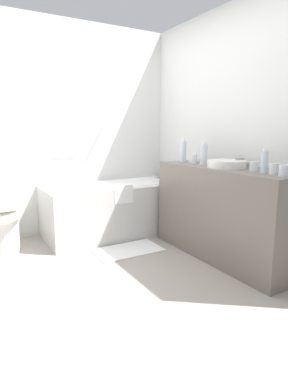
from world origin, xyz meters
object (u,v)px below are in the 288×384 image
(sink_basin, at_px, (226,164))
(bath_mat, at_px, (128,250))
(sink_faucet, at_px, (242,162))
(soap_dish, at_px, (194,162))
(bathtub, at_px, (113,207))
(water_bottle_2, at_px, (264,162))
(drinking_glass_3, at_px, (284,171))
(drinking_glass_0, at_px, (274,169))
(drinking_glass_1, at_px, (254,166))
(drinking_glass_2, at_px, (194,159))
(water_bottle_0, at_px, (204,154))
(toilet, at_px, (4,218))
(water_bottle_1, at_px, (183,151))

(sink_basin, height_order, bath_mat, sink_basin)
(sink_faucet, xyz_separation_m, bath_mat, (-0.93, 0.61, -0.91))
(soap_dish, distance_m, bath_mat, 1.18)
(bathtub, xyz_separation_m, water_bottle_2, (0.60, -1.66, 0.65))
(bath_mat, bearing_deg, water_bottle_2, -55.38)
(sink_faucet, distance_m, soap_dish, 0.55)
(sink_faucet, distance_m, water_bottle_2, 0.48)
(drinking_glass_3, distance_m, bath_mat, 1.70)
(water_bottle_2, relative_size, drinking_glass_0, 2.32)
(bathtub, distance_m, bath_mat, 0.70)
(drinking_glass_1, bearing_deg, bath_mat, 127.95)
(drinking_glass_2, bearing_deg, sink_basin, -84.96)
(bathtub, relative_size, water_bottle_0, 7.04)
(drinking_glass_2, relative_size, bath_mat, 0.13)
(toilet, distance_m, drinking_glass_1, 2.47)
(drinking_glass_3, height_order, soap_dish, drinking_glass_3)
(drinking_glass_0, bearing_deg, sink_faucet, 68.76)
(drinking_glass_0, relative_size, drinking_glass_2, 0.91)
(sink_basin, xyz_separation_m, sink_faucet, (0.21, 0.00, 0.00))
(sink_basin, xyz_separation_m, drinking_glass_1, (0.00, -0.32, 0.01))
(sink_faucet, distance_m, drinking_glass_3, 0.69)
(sink_faucet, xyz_separation_m, water_bottle_0, (-0.22, 0.31, 0.07))
(toilet, relative_size, drinking_glass_1, 8.55)
(bathtub, height_order, sink_basin, bathtub)
(drinking_glass_3, bearing_deg, soap_dish, 86.10)
(sink_faucet, height_order, bath_mat, sink_faucet)
(sink_basin, xyz_separation_m, water_bottle_0, (-0.01, 0.31, 0.07))
(drinking_glass_0, height_order, drinking_glass_1, drinking_glass_0)
(drinking_glass_0, bearing_deg, drinking_glass_3, -108.63)
(bath_mat, bearing_deg, water_bottle_1, 0.53)
(bathtub, bearing_deg, drinking_glass_3, -73.26)
(toilet, bearing_deg, water_bottle_2, 51.38)
(drinking_glass_2, distance_m, drinking_glass_3, 1.08)
(sink_faucet, relative_size, water_bottle_1, 0.62)
(drinking_glass_3, bearing_deg, bath_mat, 118.60)
(sink_faucet, relative_size, drinking_glass_0, 1.80)
(toilet, bearing_deg, drinking_glass_3, 47.40)
(toilet, xyz_separation_m, drinking_glass_1, (1.81, -1.58, 0.58))
(water_bottle_0, distance_m, water_bottle_2, 0.74)
(soap_dish, bearing_deg, drinking_glass_3, -93.90)
(toilet, xyz_separation_m, soap_dish, (1.85, -0.74, 0.55))
(drinking_glass_2, bearing_deg, bath_mat, 165.13)
(water_bottle_0, xyz_separation_m, soap_dish, (0.06, 0.21, -0.10))
(toilet, distance_m, drinking_glass_3, 2.66)
(sink_faucet, distance_m, drinking_glass_0, 0.56)
(bathtub, height_order, sink_faucet, bathtub)
(drinking_glass_0, bearing_deg, water_bottle_2, 94.74)
(water_bottle_1, relative_size, soap_dish, 2.74)
(drinking_glass_3, bearing_deg, water_bottle_2, 80.96)
(bathtub, bearing_deg, drinking_glass_2, -54.66)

